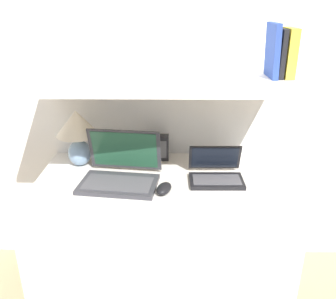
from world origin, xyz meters
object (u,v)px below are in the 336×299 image
object	(u,v)px
laptop_large	(121,172)
book_yellow	(288,53)
router_box	(158,147)
book_blue	(272,51)
table_lamp	(77,130)
book_black	(279,53)
computer_mouse	(164,188)
laptop_small	(216,173)

from	to	relation	value
laptop_large	book_yellow	bearing A→B (deg)	6.78
router_box	book_blue	world-z (taller)	book_blue
table_lamp	book_black	bearing A→B (deg)	-5.96
table_lamp	router_box	size ratio (longest dim) A/B	2.16
laptop_large	book_blue	bearing A→B (deg)	7.48
router_box	computer_mouse	bearing A→B (deg)	-83.82
laptop_small	book_yellow	world-z (taller)	book_yellow
table_lamp	computer_mouse	size ratio (longest dim) A/B	2.50
router_box	book_yellow	distance (m)	0.84
book_yellow	laptop_small	bearing A→B (deg)	-167.65
table_lamp	laptop_small	bearing A→B (deg)	-13.27
computer_mouse	router_box	distance (m)	0.39
book_yellow	book_black	bearing A→B (deg)	180.00
book_yellow	book_blue	xyz separation A→B (m)	(-0.07, 0.00, 0.01)
laptop_small	book_black	size ratio (longest dim) A/B	1.23
table_lamp	computer_mouse	world-z (taller)	table_lamp
laptop_small	book_yellow	xyz separation A→B (m)	(0.31, 0.07, 0.58)
router_box	book_black	bearing A→B (deg)	-17.98
laptop_small	router_box	distance (m)	0.39
book_black	laptop_small	bearing A→B (deg)	-165.87
router_box	book_yellow	xyz separation A→B (m)	(0.61, -0.18, 0.55)
laptop_small	computer_mouse	bearing A→B (deg)	-152.69
computer_mouse	book_blue	size ratio (longest dim) A/B	0.51
computer_mouse	book_yellow	world-z (taller)	book_yellow
laptop_large	book_blue	xyz separation A→B (m)	(0.71, 0.09, 0.58)
table_lamp	laptop_large	bearing A→B (deg)	-38.28
computer_mouse	book_black	world-z (taller)	book_black
table_lamp	book_blue	size ratio (longest dim) A/B	1.28
computer_mouse	router_box	xyz separation A→B (m)	(-0.04, 0.38, 0.05)
laptop_large	book_blue	size ratio (longest dim) A/B	1.67
laptop_large	router_box	world-z (taller)	laptop_large
computer_mouse	table_lamp	bearing A→B (deg)	146.94
book_blue	laptop_small	bearing A→B (deg)	-163.96
laptop_small	computer_mouse	world-z (taller)	laptop_small
computer_mouse	laptop_large	bearing A→B (deg)	153.76
table_lamp	laptop_small	world-z (taller)	table_lamp
book_yellow	router_box	bearing A→B (deg)	163.14
router_box	book_blue	xyz separation A→B (m)	(0.53, -0.18, 0.56)
book_blue	computer_mouse	bearing A→B (deg)	-157.83
router_box	book_blue	size ratio (longest dim) A/B	0.59
book_yellow	book_blue	bearing A→B (deg)	180.00
computer_mouse	book_blue	xyz separation A→B (m)	(0.49, 0.20, 0.61)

